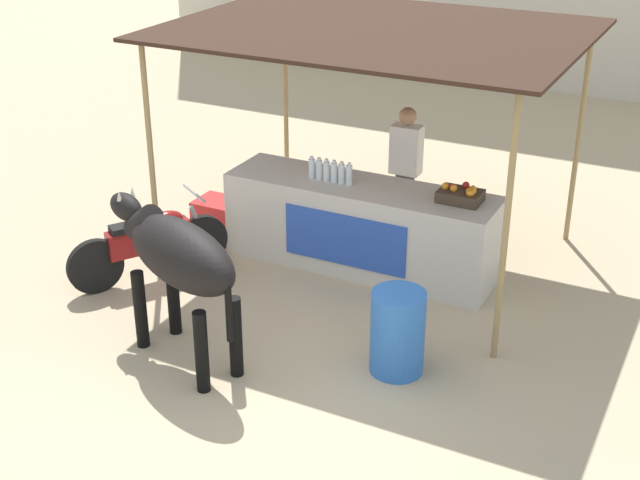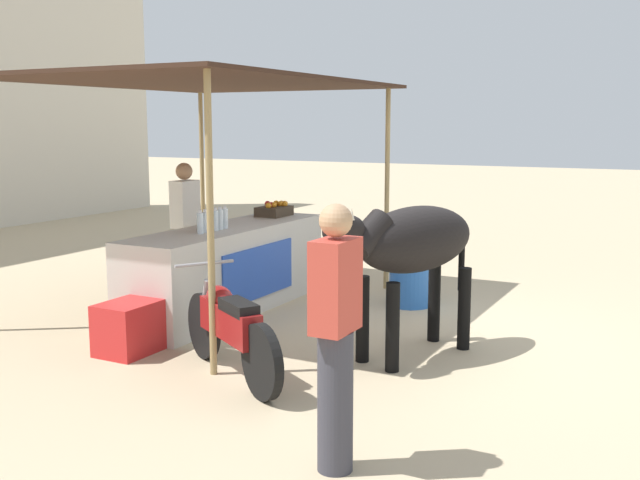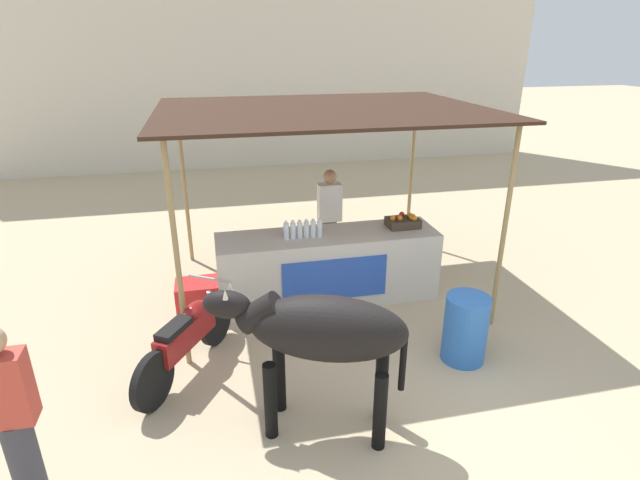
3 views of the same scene
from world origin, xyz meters
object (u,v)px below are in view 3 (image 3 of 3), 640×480
stall_counter (328,266)px  cow (320,332)px  vendor_behind_counter (329,222)px  passerby_on_street (14,424)px  fruit_crate (403,222)px  motorcycle_parked (187,337)px  cooler_box (200,299)px  water_barrel (465,329)px

stall_counter → cow: cow is taller
vendor_behind_counter → cow: 3.30m
stall_counter → passerby_on_street: (-3.00, -2.85, 0.37)m
vendor_behind_counter → fruit_crate: bearing=-38.3°
vendor_behind_counter → motorcycle_parked: size_ratio=1.05×
stall_counter → passerby_on_street: 4.15m
vendor_behind_counter → cooler_box: (-1.95, -0.85, -0.61)m
passerby_on_street → stall_counter: bearing=43.5°
fruit_crate → cow: (-1.75, -2.48, -0.00)m
fruit_crate → cooler_box: 2.95m
vendor_behind_counter → cooler_box: 2.21m
motorcycle_parked → stall_counter: bearing=34.6°
stall_counter → vendor_behind_counter: 0.86m
water_barrel → passerby_on_street: 4.33m
stall_counter → water_barrel: stall_counter is taller
cooler_box → water_barrel: 3.35m
cow → water_barrel: bearing=20.5°
stall_counter → cooler_box: 1.77m
stall_counter → water_barrel: bearing=-56.3°
water_barrel → cow: bearing=-159.5°
motorcycle_parked → vendor_behind_counter: bearing=44.6°
water_barrel → passerby_on_street: bearing=-165.2°
motorcycle_parked → passerby_on_street: 1.97m
stall_counter → cooler_box: stall_counter is taller
motorcycle_parked → cooler_box: bearing=84.3°
stall_counter → fruit_crate: 1.23m
water_barrel → passerby_on_street: passerby_on_street is taller
stall_counter → vendor_behind_counter: vendor_behind_counter is taller
fruit_crate → cow: cow is taller
motorcycle_parked → passerby_on_street: passerby_on_street is taller
cow → motorcycle_parked: bearing=136.7°
fruit_crate → stall_counter: bearing=-177.4°
fruit_crate → water_barrel: 1.91m
water_barrel → cooler_box: bearing=150.5°
fruit_crate → vendor_behind_counter: size_ratio=0.27×
vendor_behind_counter → water_barrel: vendor_behind_counter is taller
passerby_on_street → motorcycle_parked: bearing=53.9°
vendor_behind_counter → passerby_on_street: size_ratio=1.00×
stall_counter → motorcycle_parked: bearing=-145.4°
water_barrel → motorcycle_parked: 3.07m
cow → motorcycle_parked: (-1.21, 1.14, -0.61)m
stall_counter → fruit_crate: fruit_crate is taller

